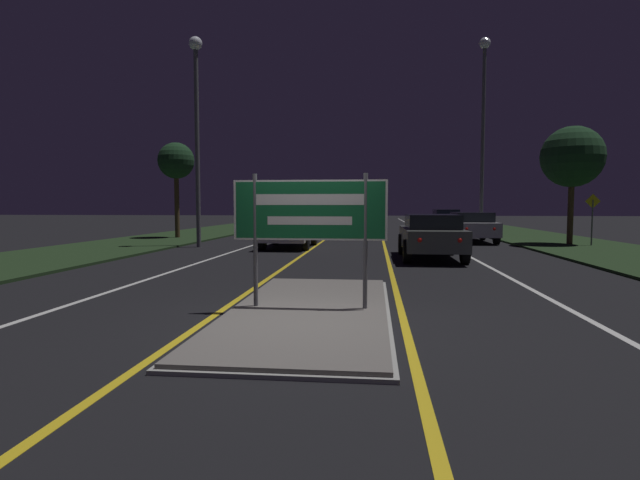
% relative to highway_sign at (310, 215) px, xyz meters
% --- Properties ---
extents(ground_plane, '(160.00, 160.00, 0.00)m').
position_rel_highway_sign_xyz_m(ground_plane, '(0.00, -0.54, -1.56)').
color(ground_plane, black).
extents(median_island, '(2.52, 6.13, 0.10)m').
position_rel_highway_sign_xyz_m(median_island, '(0.00, 0.00, -1.52)').
color(median_island, '#999993').
rests_on(median_island, ground_plane).
extents(verge_left, '(5.00, 100.00, 0.08)m').
position_rel_highway_sign_xyz_m(verge_left, '(-9.50, 19.46, -1.52)').
color(verge_left, '#1E3319').
rests_on(verge_left, ground_plane).
extents(verge_right, '(5.00, 100.00, 0.08)m').
position_rel_highway_sign_xyz_m(verge_right, '(9.50, 19.46, -1.52)').
color(verge_right, '#1E3319').
rests_on(verge_right, ground_plane).
extents(centre_line_yellow_left, '(0.12, 70.00, 0.01)m').
position_rel_highway_sign_xyz_m(centre_line_yellow_left, '(-1.45, 24.46, -1.56)').
color(centre_line_yellow_left, gold).
rests_on(centre_line_yellow_left, ground_plane).
extents(centre_line_yellow_right, '(0.12, 70.00, 0.01)m').
position_rel_highway_sign_xyz_m(centre_line_yellow_right, '(1.45, 24.46, -1.56)').
color(centre_line_yellow_right, gold).
rests_on(centre_line_yellow_right, ground_plane).
extents(lane_line_white_left, '(0.12, 70.00, 0.01)m').
position_rel_highway_sign_xyz_m(lane_line_white_left, '(-4.20, 24.46, -1.56)').
color(lane_line_white_left, silver).
rests_on(lane_line_white_left, ground_plane).
extents(lane_line_white_right, '(0.12, 70.00, 0.01)m').
position_rel_highway_sign_xyz_m(lane_line_white_right, '(4.20, 24.46, -1.56)').
color(lane_line_white_right, silver).
rests_on(lane_line_white_right, ground_plane).
extents(edge_line_white_left, '(0.10, 70.00, 0.01)m').
position_rel_highway_sign_xyz_m(edge_line_white_left, '(-7.20, 24.46, -1.56)').
color(edge_line_white_left, silver).
rests_on(edge_line_white_left, ground_plane).
extents(edge_line_white_right, '(0.10, 70.00, 0.01)m').
position_rel_highway_sign_xyz_m(edge_line_white_right, '(7.20, 24.46, -1.56)').
color(edge_line_white_right, silver).
rests_on(edge_line_white_right, ground_plane).
extents(highway_sign, '(2.42, 0.07, 2.11)m').
position_rel_highway_sign_xyz_m(highway_sign, '(0.00, 0.00, 0.00)').
color(highway_sign, '#56565B').
rests_on(highway_sign, median_island).
extents(streetlight_left_near, '(0.54, 0.54, 8.50)m').
position_rel_highway_sign_xyz_m(streetlight_left_near, '(-6.20, 12.15, 4.04)').
color(streetlight_left_near, '#56565B').
rests_on(streetlight_left_near, ground_plane).
extents(streetlight_right_near, '(0.57, 0.57, 10.28)m').
position_rel_highway_sign_xyz_m(streetlight_right_near, '(6.56, 19.09, 5.22)').
color(streetlight_right_near, '#56565B').
rests_on(streetlight_right_near, ground_plane).
extents(car_receding_0, '(1.90, 4.58, 1.43)m').
position_rel_highway_sign_xyz_m(car_receding_0, '(2.81, 8.48, -0.79)').
color(car_receding_0, '#4C514C').
rests_on(car_receding_0, ground_plane).
extents(car_receding_1, '(1.98, 4.68, 1.40)m').
position_rel_highway_sign_xyz_m(car_receding_1, '(5.52, 16.32, -0.81)').
color(car_receding_1, '#B7B7BC').
rests_on(car_receding_1, ground_plane).
extents(car_receding_2, '(1.89, 4.68, 1.45)m').
position_rel_highway_sign_xyz_m(car_receding_2, '(5.95, 27.84, -0.79)').
color(car_receding_2, navy).
rests_on(car_receding_2, ground_plane).
extents(car_approaching_0, '(1.91, 4.27, 1.35)m').
position_rel_highway_sign_xyz_m(car_approaching_0, '(-2.42, 12.35, -0.84)').
color(car_approaching_0, silver).
rests_on(car_approaching_0, ground_plane).
extents(car_approaching_1, '(1.91, 4.48, 1.43)m').
position_rel_highway_sign_xyz_m(car_approaching_1, '(-2.54, 23.94, -0.80)').
color(car_approaching_1, maroon).
rests_on(car_approaching_1, ground_plane).
extents(car_approaching_2, '(1.89, 4.61, 1.35)m').
position_rel_highway_sign_xyz_m(car_approaching_2, '(-2.54, 38.26, -0.83)').
color(car_approaching_2, navy).
rests_on(car_approaching_2, ground_plane).
extents(warning_sign, '(0.60, 0.06, 2.11)m').
position_rel_highway_sign_xyz_m(warning_sign, '(9.89, 13.75, -0.21)').
color(warning_sign, '#56565B').
rests_on(warning_sign, verge_right).
extents(roadside_palm_left, '(1.84, 1.84, 4.84)m').
position_rel_highway_sign_xyz_m(roadside_palm_left, '(-9.06, 16.93, 2.37)').
color(roadside_palm_left, '#4C3823').
rests_on(roadside_palm_left, verge_left).
extents(roadside_palm_right, '(2.56, 2.56, 4.97)m').
position_rel_highway_sign_xyz_m(roadside_palm_right, '(9.29, 14.44, 2.18)').
color(roadside_palm_right, '#4C3823').
rests_on(roadside_palm_right, verge_right).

